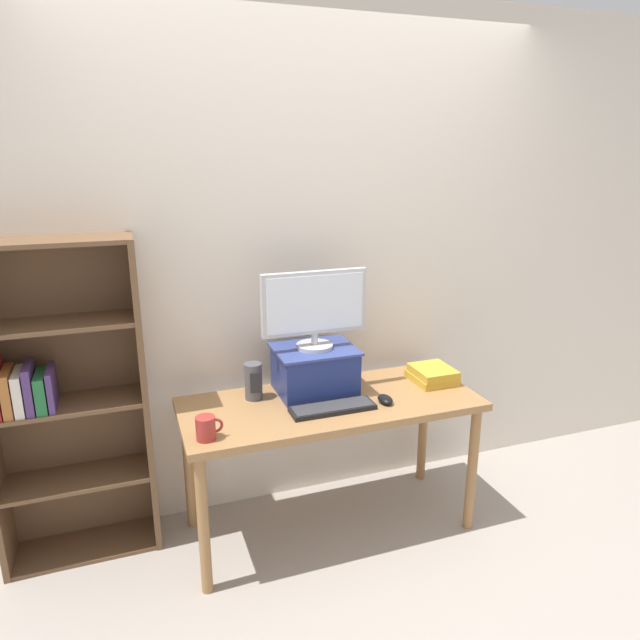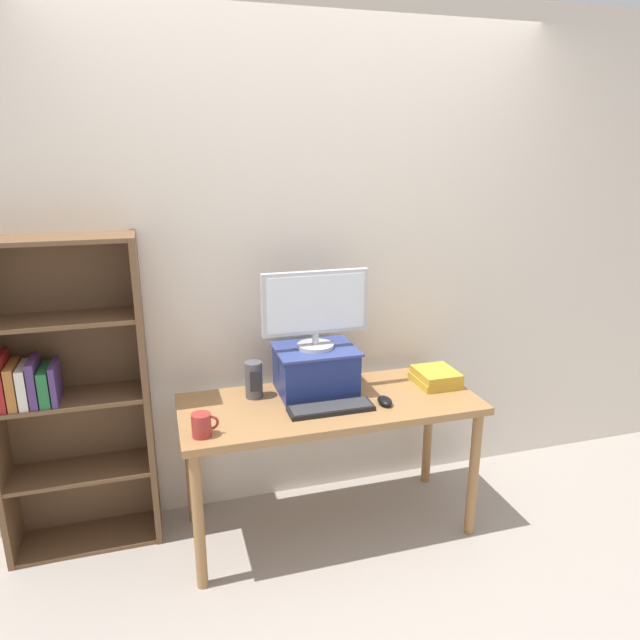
{
  "view_description": "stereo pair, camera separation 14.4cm",
  "coord_description": "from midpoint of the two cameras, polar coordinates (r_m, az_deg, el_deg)",
  "views": [
    {
      "loc": [
        -0.9,
        -2.37,
        1.86
      ],
      "look_at": [
        -0.03,
        0.05,
        1.1
      ],
      "focal_mm": 32.0,
      "sensor_mm": 36.0,
      "label": 1
    },
    {
      "loc": [
        -0.76,
        -2.41,
        1.86
      ],
      "look_at": [
        -0.03,
        0.05,
        1.1
      ],
      "focal_mm": 32.0,
      "sensor_mm": 36.0,
      "label": 2
    }
  ],
  "objects": [
    {
      "name": "computer_monitor",
      "position": [
        2.74,
        -2.06,
        1.3
      ],
      "size": [
        0.52,
        0.18,
        0.38
      ],
      "color": "#B7B7BA",
      "rests_on": "riser_box"
    },
    {
      "name": "desk",
      "position": [
        2.81,
        -0.45,
        -9.58
      ],
      "size": [
        1.44,
        0.59,
        0.71
      ],
      "color": "#9E7042",
      "rests_on": "ground_plane"
    },
    {
      "name": "coffee_mug",
      "position": [
        2.47,
        -12.98,
        -10.5
      ],
      "size": [
        0.12,
        0.08,
        0.1
      ],
      "color": "#9E2D28",
      "rests_on": "desk"
    },
    {
      "name": "bookshelf_unit",
      "position": [
        2.89,
        -25.68,
        -7.35
      ],
      "size": [
        0.69,
        0.28,
        1.51
      ],
      "color": "brown",
      "rests_on": "ground_plane"
    },
    {
      "name": "desk_speaker",
      "position": [
        2.79,
        -8.16,
        -6.09
      ],
      "size": [
        0.08,
        0.09,
        0.18
      ],
      "color": "#4C4C51",
      "rests_on": "desk"
    },
    {
      "name": "back_wall",
      "position": [
        2.98,
        -3.12,
        5.6
      ],
      "size": [
        7.0,
        0.08,
        2.6
      ],
      "color": "beige",
      "rests_on": "ground_plane"
    },
    {
      "name": "riser_box",
      "position": [
        2.84,
        -2.0,
        -4.9
      ],
      "size": [
        0.4,
        0.32,
        0.23
      ],
      "color": "navy",
      "rests_on": "desk"
    },
    {
      "name": "ground_plane",
      "position": [
        3.14,
        -0.42,
        -19.87
      ],
      "size": [
        12.0,
        12.0,
        0.0
      ],
      "primitive_type": "plane",
      "color": "#9E9389"
    },
    {
      "name": "computer_mouse",
      "position": [
        2.76,
        5.04,
        -7.93
      ],
      "size": [
        0.06,
        0.1,
        0.04
      ],
      "color": "black",
      "rests_on": "desk"
    },
    {
      "name": "keyboard",
      "position": [
        2.68,
        -0.29,
        -8.81
      ],
      "size": [
        0.4,
        0.13,
        0.02
      ],
      "color": "black",
      "rests_on": "desk"
    },
    {
      "name": "book_stack",
      "position": [
        3.03,
        9.84,
        -5.42
      ],
      "size": [
        0.2,
        0.23,
        0.08
      ],
      "color": "gold",
      "rests_on": "desk"
    }
  ]
}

